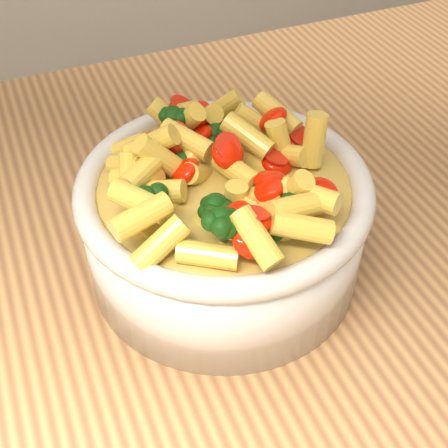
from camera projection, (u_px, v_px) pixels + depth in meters
name	position (u px, v px, depth m)	size (l,w,h in m)	color
table	(293.00, 324.00, 0.62)	(1.20, 0.80, 0.90)	tan
serving_bowl	(224.00, 223.00, 0.50)	(0.23, 0.23, 0.10)	silver
pasta_salad	(224.00, 162.00, 0.46)	(0.18, 0.18, 0.04)	#F4C84D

